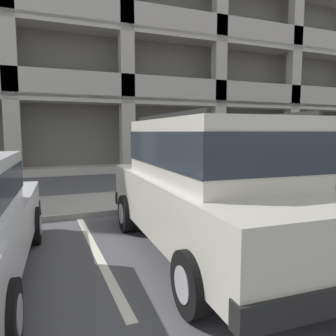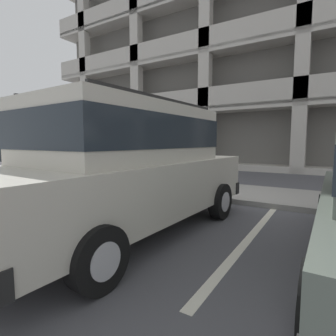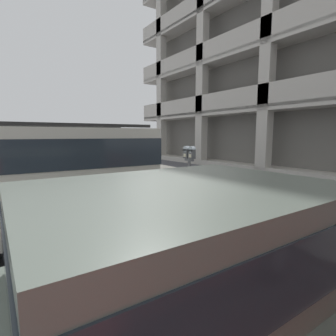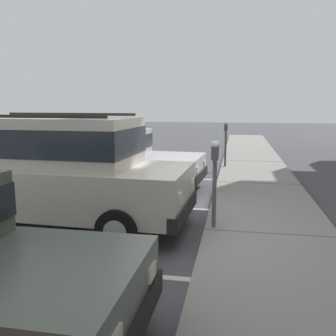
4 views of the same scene
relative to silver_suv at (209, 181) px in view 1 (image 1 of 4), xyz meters
The scene contains 6 objects.
ground_plane 2.72m from the silver_suv, 88.17° to the left, with size 80.00×80.00×0.10m.
sidewalk 3.91m from the silver_suv, 88.80° to the left, with size 40.00×2.20×0.12m.
parking_stall_lines 2.28m from the silver_suv, 32.35° to the left, with size 13.06×4.80×0.01m.
silver_suv is the anchor object (origin of this frame).
parking_meter_near 2.83m from the silver_suv, 91.78° to the left, with size 0.35×0.12×1.48m.
parking_garage 17.15m from the silver_suv, 84.59° to the left, with size 32.00×10.00×19.25m.
Camera 1 is at (-2.39, -6.61, 1.80)m, focal length 35.00 mm.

